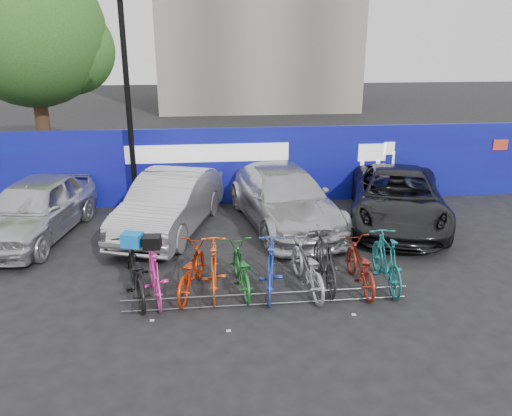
{
  "coord_description": "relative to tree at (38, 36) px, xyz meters",
  "views": [
    {
      "loc": [
        -1.15,
        -9.18,
        4.98
      ],
      "look_at": [
        0.06,
        2.0,
        1.15
      ],
      "focal_mm": 35.0,
      "sensor_mm": 36.0,
      "label": 1
    }
  ],
  "objects": [
    {
      "name": "ground",
      "position": [
        6.77,
        -10.06,
        -5.07
      ],
      "size": [
        100.0,
        100.0,
        0.0
      ],
      "primitive_type": "plane",
      "color": "black",
      "rests_on": "ground"
    },
    {
      "name": "hoarding",
      "position": [
        6.78,
        -4.06,
        -3.86
      ],
      "size": [
        22.0,
        0.18,
        2.4
      ],
      "color": "#110A8A",
      "rests_on": "ground"
    },
    {
      "name": "tree",
      "position": [
        0.0,
        0.0,
        0.0
      ],
      "size": [
        5.4,
        5.2,
        7.8
      ],
      "color": "#382314",
      "rests_on": "ground"
    },
    {
      "name": "lamppost",
      "position": [
        3.57,
        -4.66,
        -1.8
      ],
      "size": [
        0.25,
        0.5,
        6.11
      ],
      "color": "black",
      "rests_on": "ground"
    },
    {
      "name": "bike_rack",
      "position": [
        6.77,
        -10.66,
        -4.91
      ],
      "size": [
        5.6,
        0.03,
        0.3
      ],
      "color": "#595B60",
      "rests_on": "ground"
    },
    {
      "name": "car_0",
      "position": [
        1.22,
        -6.42,
        -4.27
      ],
      "size": [
        2.68,
        4.93,
        1.59
      ],
      "primitive_type": "imported",
      "rotation": [
        0.0,
        0.0,
        -0.18
      ],
      "color": "#BCBCC1",
      "rests_on": "ground"
    },
    {
      "name": "car_1",
      "position": [
        4.7,
        -6.34,
        -4.28
      ],
      "size": [
        3.07,
        5.08,
        1.58
      ],
      "primitive_type": "imported",
      "rotation": [
        0.0,
        0.0,
        -0.31
      ],
      "color": "#B4B4B9",
      "rests_on": "ground"
    },
    {
      "name": "car_2",
      "position": [
        7.82,
        -6.13,
        -4.28
      ],
      "size": [
        3.1,
        5.71,
        1.57
      ],
      "primitive_type": "imported",
      "rotation": [
        0.0,
        0.0,
        0.17
      ],
      "color": "#B6B7BC",
      "rests_on": "ground"
    },
    {
      "name": "car_3",
      "position": [
        11.0,
        -6.39,
        -4.31
      ],
      "size": [
        4.02,
        5.93,
        1.51
      ],
      "primitive_type": "imported",
      "rotation": [
        0.0,
        0.0,
        -0.3
      ],
      "color": "black",
      "rests_on": "ground"
    },
    {
      "name": "bike_0",
      "position": [
        4.19,
        -9.99,
        -4.51
      ],
      "size": [
        1.23,
        2.23,
        1.11
      ],
      "primitive_type": "imported",
      "rotation": [
        0.0,
        0.0,
        3.39
      ],
      "color": "black",
      "rests_on": "ground"
    },
    {
      "name": "bike_1",
      "position": [
        4.58,
        -10.09,
        -4.52
      ],
      "size": [
        0.88,
        1.9,
        1.1
      ],
      "primitive_type": "imported",
      "rotation": [
        0.0,
        0.0,
        3.34
      ],
      "color": "#EE3BA8",
      "rests_on": "ground"
    },
    {
      "name": "bike_2",
      "position": [
        5.29,
        -9.91,
        -4.57
      ],
      "size": [
        1.12,
        2.02,
        1.01
      ],
      "primitive_type": "imported",
      "rotation": [
        0.0,
        0.0,
        2.89
      ],
      "color": "#AF2A08",
      "rests_on": "ground"
    },
    {
      "name": "bike_3",
      "position": [
        5.77,
        -9.94,
        -4.52
      ],
      "size": [
        0.58,
        1.85,
        1.1
      ],
      "primitive_type": "imported",
      "rotation": [
        0.0,
        0.0,
        3.11
      ],
      "color": "#DA521D",
      "rests_on": "ground"
    },
    {
      "name": "bike_4",
      "position": [
        6.32,
        -9.9,
        -4.59
      ],
      "size": [
        0.81,
        1.89,
        0.96
      ],
      "primitive_type": "imported",
      "rotation": [
        0.0,
        0.0,
        3.24
      ],
      "color": "#1F6A28",
      "rests_on": "ground"
    },
    {
      "name": "bike_5",
      "position": [
        6.92,
        -10.09,
        -4.5
      ],
      "size": [
        0.83,
        1.94,
        1.13
      ],
      "primitive_type": "imported",
      "rotation": [
        0.0,
        0.0,
        2.98
      ],
      "color": "#2742B0",
      "rests_on": "ground"
    },
    {
      "name": "bike_6",
      "position": [
        7.67,
        -10.05,
        -4.54
      ],
      "size": [
        0.94,
        2.07,
        1.05
      ],
      "primitive_type": "imported",
      "rotation": [
        0.0,
        0.0,
        3.26
      ],
      "color": "#95969C",
      "rests_on": "ground"
    },
    {
      "name": "bike_7",
      "position": [
        8.09,
        -9.88,
        -4.49
      ],
      "size": [
        0.55,
        1.93,
        1.16
      ],
      "primitive_type": "imported",
      "rotation": [
        0.0,
        0.0,
        3.14
      ],
      "color": "#232325",
      "rests_on": "ground"
    },
    {
      "name": "bike_8",
      "position": [
        8.8,
        -10.06,
        -4.57
      ],
      "size": [
        0.67,
        1.9,
        1.0
      ],
      "primitive_type": "imported",
      "rotation": [
        0.0,
        0.0,
        3.14
      ],
      "color": "maroon",
      "rests_on": "ground"
    },
    {
      "name": "bike_9",
      "position": [
        9.36,
        -10.07,
        -4.48
      ],
      "size": [
        0.64,
        1.97,
        1.17
      ],
      "primitive_type": "imported",
      "rotation": [
        0.0,
        0.0,
        3.1
      ],
      "color": "#176A6B",
      "rests_on": "ground"
    },
    {
      "name": "cargo_crate",
      "position": [
        4.19,
        -9.99,
        -3.82
      ],
      "size": [
        0.46,
        0.4,
        0.28
      ],
      "primitive_type": "cube",
      "rotation": [
        0.0,
        0.0,
        -0.31
      ],
      "color": "blue",
      "rests_on": "bike_0"
    },
    {
      "name": "cargo_topcase",
      "position": [
        4.58,
        -10.09,
        -3.84
      ],
      "size": [
        0.36,
        0.33,
        0.25
      ],
      "primitive_type": "cube",
      "rotation": [
        0.0,
        0.0,
        -0.08
      ],
      "color": "black",
      "rests_on": "bike_1"
    }
  ]
}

